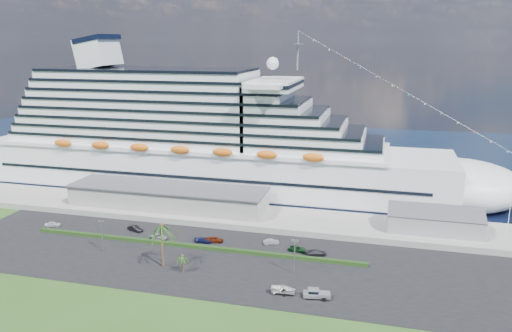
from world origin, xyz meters
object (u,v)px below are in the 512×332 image
(cruise_ship, at_px, (205,144))
(boat_trailer, at_px, (283,289))
(parked_car_3, at_px, (203,240))
(pickup_truck, at_px, (316,293))

(cruise_ship, distance_m, boat_trailer, 78.80)
(parked_car_3, bearing_deg, cruise_ship, 16.12)
(cruise_ship, distance_m, pickup_truck, 82.59)
(pickup_truck, xyz_separation_m, boat_trailer, (-6.86, -0.00, 0.08))
(cruise_ship, height_order, boat_trailer, cruise_ship)
(boat_trailer, bearing_deg, parked_car_3, 140.13)
(parked_car_3, relative_size, pickup_truck, 0.77)
(cruise_ship, height_order, pickup_truck, cruise_ship)
(pickup_truck, bearing_deg, boat_trailer, -179.97)
(cruise_ship, relative_size, pickup_truck, 33.15)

